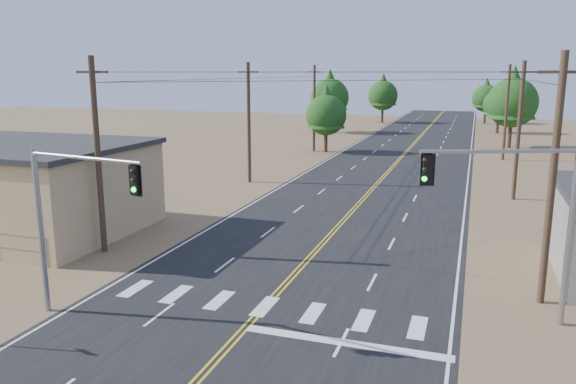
% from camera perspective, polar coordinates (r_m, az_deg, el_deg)
% --- Properties ---
extents(road, '(15.00, 200.00, 0.02)m').
position_cam_1_polar(road, '(43.26, 8.03, -0.29)').
color(road, black).
rests_on(road, ground).
extents(utility_pole_left_near, '(1.80, 0.30, 10.00)m').
position_cam_1_polar(utility_pole_left_near, '(29.97, -18.76, 3.62)').
color(utility_pole_left_near, '#4C3826').
rests_on(utility_pole_left_near, ground).
extents(utility_pole_left_mid, '(1.80, 0.30, 10.00)m').
position_cam_1_polar(utility_pole_left_mid, '(47.35, -4.01, 7.12)').
color(utility_pole_left_mid, '#4C3826').
rests_on(utility_pole_left_mid, ground).
extents(utility_pole_left_far, '(1.80, 0.30, 10.00)m').
position_cam_1_polar(utility_pole_left_far, '(66.22, 2.67, 8.55)').
color(utility_pole_left_far, '#4C3826').
rests_on(utility_pole_left_far, ground).
extents(utility_pole_right_near, '(1.80, 0.30, 10.00)m').
position_cam_1_polar(utility_pole_right_near, '(24.13, 25.27, 1.19)').
color(utility_pole_right_near, '#4C3826').
rests_on(utility_pole_right_near, ground).
extents(utility_pole_right_mid, '(1.80, 0.30, 10.00)m').
position_cam_1_polar(utility_pole_right_mid, '(43.89, 22.40, 5.85)').
color(utility_pole_right_mid, '#4C3826').
rests_on(utility_pole_right_mid, ground).
extents(utility_pole_right_far, '(1.80, 0.30, 10.00)m').
position_cam_1_polar(utility_pole_right_far, '(63.79, 21.30, 7.61)').
color(utility_pole_right_far, '#4C3826').
rests_on(utility_pole_right_far, ground).
extents(signal_mast_left, '(5.24, 1.13, 6.43)m').
position_cam_1_polar(signal_mast_left, '(22.08, -21.60, -1.46)').
color(signal_mast_left, gray).
rests_on(signal_mast_left, ground).
extents(signal_mast_right, '(5.36, 2.30, 6.70)m').
position_cam_1_polar(signal_mast_right, '(21.59, 23.17, -1.35)').
color(signal_mast_right, gray).
rests_on(signal_mast_right, ground).
extents(tree_left_near, '(4.72, 4.72, 7.86)m').
position_cam_1_polar(tree_left_near, '(65.69, 3.90, 8.24)').
color(tree_left_near, '#3F2D1E').
rests_on(tree_left_near, ground).
extents(tree_left_mid, '(5.83, 5.83, 9.72)m').
position_cam_1_polar(tree_left_mid, '(87.44, 4.27, 9.93)').
color(tree_left_mid, '#3F2D1E').
rests_on(tree_left_mid, ground).
extents(tree_left_far, '(5.41, 5.41, 9.02)m').
position_cam_1_polar(tree_left_far, '(105.90, 9.63, 9.94)').
color(tree_left_far, '#3F2D1E').
rests_on(tree_left_far, ground).
extents(tree_right_near, '(6.04, 6.04, 10.06)m').
position_cam_1_polar(tree_right_near, '(74.37, 21.87, 8.90)').
color(tree_right_near, '#3F2D1E').
rests_on(tree_right_near, ground).
extents(tree_right_mid, '(4.68, 4.68, 7.80)m').
position_cam_1_polar(tree_right_mid, '(92.21, 20.67, 8.58)').
color(tree_right_mid, '#3F2D1E').
rests_on(tree_right_mid, ground).
extents(tree_right_far, '(4.93, 4.93, 8.22)m').
position_cam_1_polar(tree_right_far, '(109.19, 19.49, 9.23)').
color(tree_right_far, '#3F2D1E').
rests_on(tree_right_far, ground).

